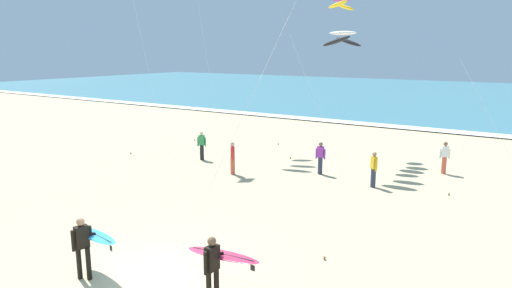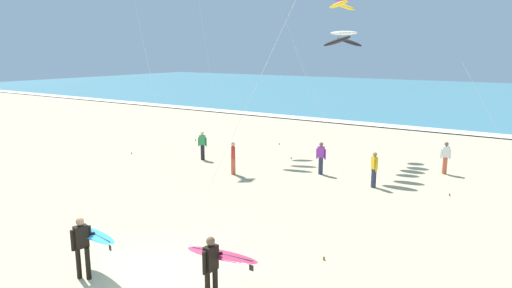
{
  "view_description": "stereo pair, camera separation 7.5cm",
  "coord_description": "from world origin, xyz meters",
  "px_view_note": "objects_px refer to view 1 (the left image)",
  "views": [
    {
      "loc": [
        8.53,
        -7.77,
        5.93
      ],
      "look_at": [
        -0.39,
        5.82,
        2.6
      ],
      "focal_mm": 32.17,
      "sensor_mm": 36.0,
      "label": 1
    },
    {
      "loc": [
        8.59,
        -7.73,
        5.93
      ],
      "look_at": [
        -0.39,
        5.82,
        2.6
      ],
      "focal_mm": 32.17,
      "sensor_mm": 36.0,
      "label": 2
    }
  ],
  "objects_px": {
    "bystander_yellow_top": "(374,169)",
    "bystander_red_top": "(233,158)",
    "bystander_green_top": "(202,145)",
    "kite_arc_ivory_far": "(343,39)",
    "bystander_purple_top": "(320,158)",
    "surfer_trailing": "(217,261)",
    "surfer_lead": "(88,240)",
    "bystander_white_top": "(445,157)",
    "kite_arc_violet_outer": "(342,4)"
  },
  "relations": [
    {
      "from": "surfer_lead",
      "to": "bystander_yellow_top",
      "type": "bearing_deg",
      "value": 73.8
    },
    {
      "from": "kite_arc_ivory_far",
      "to": "bystander_yellow_top",
      "type": "xyz_separation_m",
      "value": [
        2.96,
        -3.05,
        -5.68
      ]
    },
    {
      "from": "kite_arc_violet_outer",
      "to": "bystander_green_top",
      "type": "xyz_separation_m",
      "value": [
        -5.15,
        -6.51,
        -7.71
      ]
    },
    {
      "from": "surfer_lead",
      "to": "bystander_purple_top",
      "type": "relative_size",
      "value": 1.37
    },
    {
      "from": "surfer_lead",
      "to": "kite_arc_violet_outer",
      "type": "distance_m",
      "value": 19.94
    },
    {
      "from": "kite_arc_violet_outer",
      "to": "bystander_yellow_top",
      "type": "distance_m",
      "value": 10.96
    },
    {
      "from": "bystander_white_top",
      "to": "kite_arc_violet_outer",
      "type": "bearing_deg",
      "value": 161.18
    },
    {
      "from": "surfer_trailing",
      "to": "kite_arc_ivory_far",
      "type": "distance_m",
      "value": 15.55
    },
    {
      "from": "surfer_trailing",
      "to": "bystander_yellow_top",
      "type": "xyz_separation_m",
      "value": [
        -0.06,
        11.2,
        -0.23
      ]
    },
    {
      "from": "kite_arc_ivory_far",
      "to": "bystander_white_top",
      "type": "distance_m",
      "value": 7.69
    },
    {
      "from": "kite_arc_ivory_far",
      "to": "bystander_green_top",
      "type": "height_order",
      "value": "kite_arc_ivory_far"
    },
    {
      "from": "bystander_purple_top",
      "to": "bystander_white_top",
      "type": "xyz_separation_m",
      "value": [
        5.03,
        3.39,
        0.0
      ]
    },
    {
      "from": "surfer_trailing",
      "to": "bystander_red_top",
      "type": "bearing_deg",
      "value": 124.29
    },
    {
      "from": "surfer_lead",
      "to": "kite_arc_ivory_far",
      "type": "xyz_separation_m",
      "value": [
        0.56,
        15.15,
        5.45
      ]
    },
    {
      "from": "kite_arc_ivory_far",
      "to": "bystander_white_top",
      "type": "bearing_deg",
      "value": 11.68
    },
    {
      "from": "bystander_white_top",
      "to": "bystander_green_top",
      "type": "height_order",
      "value": "same"
    },
    {
      "from": "surfer_lead",
      "to": "bystander_purple_top",
      "type": "xyz_separation_m",
      "value": [
        0.61,
        12.81,
        -0.23
      ]
    },
    {
      "from": "surfer_trailing",
      "to": "bystander_white_top",
      "type": "height_order",
      "value": "surfer_trailing"
    },
    {
      "from": "surfer_trailing",
      "to": "bystander_yellow_top",
      "type": "height_order",
      "value": "surfer_trailing"
    },
    {
      "from": "bystander_white_top",
      "to": "surfer_lead",
      "type": "bearing_deg",
      "value": -109.19
    },
    {
      "from": "surfer_lead",
      "to": "bystander_green_top",
      "type": "distance_m",
      "value": 13.42
    },
    {
      "from": "bystander_purple_top",
      "to": "bystander_yellow_top",
      "type": "relative_size",
      "value": 1.0
    },
    {
      "from": "bystander_yellow_top",
      "to": "bystander_green_top",
      "type": "relative_size",
      "value": 1.0
    },
    {
      "from": "surfer_lead",
      "to": "kite_arc_violet_outer",
      "type": "height_order",
      "value": "kite_arc_violet_outer"
    },
    {
      "from": "surfer_lead",
      "to": "surfer_trailing",
      "type": "distance_m",
      "value": 3.68
    },
    {
      "from": "kite_arc_ivory_far",
      "to": "bystander_yellow_top",
      "type": "height_order",
      "value": "kite_arc_ivory_far"
    },
    {
      "from": "bystander_green_top",
      "to": "bystander_yellow_top",
      "type": "bearing_deg",
      "value": 0.93
    },
    {
      "from": "kite_arc_ivory_far",
      "to": "surfer_trailing",
      "type": "bearing_deg",
      "value": -78.05
    },
    {
      "from": "kite_arc_ivory_far",
      "to": "bystander_purple_top",
      "type": "distance_m",
      "value": 6.15
    },
    {
      "from": "surfer_trailing",
      "to": "bystander_green_top",
      "type": "xyz_separation_m",
      "value": [
        -9.7,
        11.04,
        -0.23
      ]
    },
    {
      "from": "bystander_purple_top",
      "to": "bystander_green_top",
      "type": "relative_size",
      "value": 1.0
    },
    {
      "from": "kite_arc_ivory_far",
      "to": "bystander_red_top",
      "type": "bearing_deg",
      "value": -126.5
    },
    {
      "from": "kite_arc_violet_outer",
      "to": "bystander_purple_top",
      "type": "distance_m",
      "value": 9.69
    },
    {
      "from": "surfer_trailing",
      "to": "bystander_red_top",
      "type": "relative_size",
      "value": 1.37
    },
    {
      "from": "bystander_yellow_top",
      "to": "bystander_red_top",
      "type": "distance_m",
      "value": 6.65
    },
    {
      "from": "kite_arc_violet_outer",
      "to": "bystander_red_top",
      "type": "bearing_deg",
      "value": -103.69
    },
    {
      "from": "bystander_purple_top",
      "to": "bystander_red_top",
      "type": "xyz_separation_m",
      "value": [
        -3.54,
        -2.37,
        0.0
      ]
    },
    {
      "from": "bystander_green_top",
      "to": "bystander_purple_top",
      "type": "bearing_deg",
      "value": 7.32
    },
    {
      "from": "kite_arc_violet_outer",
      "to": "bystander_yellow_top",
      "type": "height_order",
      "value": "kite_arc_violet_outer"
    },
    {
      "from": "kite_arc_violet_outer",
      "to": "bystander_purple_top",
      "type": "bearing_deg",
      "value": -74.28
    },
    {
      "from": "kite_arc_violet_outer",
      "to": "bystander_white_top",
      "type": "relative_size",
      "value": 5.57
    },
    {
      "from": "kite_arc_violet_outer",
      "to": "bystander_yellow_top",
      "type": "xyz_separation_m",
      "value": [
        4.49,
        -6.36,
        -7.71
      ]
    },
    {
      "from": "surfer_trailing",
      "to": "bystander_white_top",
      "type": "xyz_separation_m",
      "value": [
        2.07,
        15.3,
        -0.23
      ]
    },
    {
      "from": "kite_arc_ivory_far",
      "to": "bystander_red_top",
      "type": "relative_size",
      "value": 4.33
    },
    {
      "from": "kite_arc_ivory_far",
      "to": "bystander_white_top",
      "type": "xyz_separation_m",
      "value": [
        5.08,
        1.05,
        -5.68
      ]
    },
    {
      "from": "surfer_lead",
      "to": "bystander_yellow_top",
      "type": "height_order",
      "value": "surfer_lead"
    },
    {
      "from": "kite_arc_ivory_far",
      "to": "bystander_white_top",
      "type": "height_order",
      "value": "kite_arc_ivory_far"
    },
    {
      "from": "surfer_trailing",
      "to": "kite_arc_ivory_far",
      "type": "bearing_deg",
      "value": 101.95
    },
    {
      "from": "surfer_trailing",
      "to": "kite_arc_violet_outer",
      "type": "distance_m",
      "value": 19.61
    },
    {
      "from": "surfer_lead",
      "to": "bystander_purple_top",
      "type": "distance_m",
      "value": 12.82
    }
  ]
}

